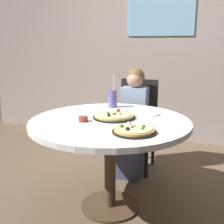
{
  "coord_description": "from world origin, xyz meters",
  "views": [
    {
      "loc": [
        0.69,
        -2.01,
        1.32
      ],
      "look_at": [
        0.0,
        0.05,
        0.8
      ],
      "focal_mm": 45.84,
      "sensor_mm": 36.0,
      "label": 1
    }
  ],
  "objects_px": {
    "dining_table": "(110,131)",
    "plate_small": "(149,114)",
    "pizza_cheese": "(114,116)",
    "diner_child": "(132,128)",
    "soda_cup": "(113,99)",
    "sauce_bowl": "(83,119)",
    "chair_wooden": "(137,119)",
    "pizza_veggie": "(134,130)"
  },
  "relations": [
    {
      "from": "dining_table",
      "to": "plate_small",
      "type": "height_order",
      "value": "plate_small"
    },
    {
      "from": "dining_table",
      "to": "sauce_bowl",
      "type": "height_order",
      "value": "sauce_bowl"
    },
    {
      "from": "pizza_cheese",
      "to": "plate_small",
      "type": "bearing_deg",
      "value": 41.43
    },
    {
      "from": "sauce_bowl",
      "to": "pizza_veggie",
      "type": "bearing_deg",
      "value": -18.32
    },
    {
      "from": "chair_wooden",
      "to": "sauce_bowl",
      "type": "xyz_separation_m",
      "value": [
        -0.17,
        -1.01,
        0.24
      ]
    },
    {
      "from": "chair_wooden",
      "to": "plate_small",
      "type": "bearing_deg",
      "value": -68.23
    },
    {
      "from": "pizza_cheese",
      "to": "dining_table",
      "type": "bearing_deg",
      "value": -101.41
    },
    {
      "from": "pizza_veggie",
      "to": "sauce_bowl",
      "type": "xyz_separation_m",
      "value": [
        -0.43,
        0.14,
        0.0
      ]
    },
    {
      "from": "pizza_cheese",
      "to": "plate_small",
      "type": "relative_size",
      "value": 1.86
    },
    {
      "from": "soda_cup",
      "to": "chair_wooden",
      "type": "bearing_deg",
      "value": 75.24
    },
    {
      "from": "dining_table",
      "to": "plate_small",
      "type": "bearing_deg",
      "value": 47.6
    },
    {
      "from": "dining_table",
      "to": "pizza_cheese",
      "type": "relative_size",
      "value": 3.7
    },
    {
      "from": "soda_cup",
      "to": "sauce_bowl",
      "type": "distance_m",
      "value": 0.55
    },
    {
      "from": "soda_cup",
      "to": "sauce_bowl",
      "type": "relative_size",
      "value": 4.39
    },
    {
      "from": "dining_table",
      "to": "diner_child",
      "type": "relative_size",
      "value": 1.15
    },
    {
      "from": "pizza_cheese",
      "to": "soda_cup",
      "type": "xyz_separation_m",
      "value": [
        -0.13,
        0.36,
        0.06
      ]
    },
    {
      "from": "soda_cup",
      "to": "sauce_bowl",
      "type": "bearing_deg",
      "value": -95.52
    },
    {
      "from": "plate_small",
      "to": "sauce_bowl",
      "type": "bearing_deg",
      "value": -137.5
    },
    {
      "from": "diner_child",
      "to": "soda_cup",
      "type": "relative_size",
      "value": 3.52
    },
    {
      "from": "chair_wooden",
      "to": "pizza_cheese",
      "type": "height_order",
      "value": "chair_wooden"
    },
    {
      "from": "soda_cup",
      "to": "pizza_veggie",
      "type": "bearing_deg",
      "value": -61.12
    },
    {
      "from": "pizza_veggie",
      "to": "sauce_bowl",
      "type": "distance_m",
      "value": 0.45
    },
    {
      "from": "soda_cup",
      "to": "diner_child",
      "type": "bearing_deg",
      "value": 66.77
    },
    {
      "from": "dining_table",
      "to": "pizza_cheese",
      "type": "bearing_deg",
      "value": 78.59
    },
    {
      "from": "soda_cup",
      "to": "dining_table",
      "type": "bearing_deg",
      "value": -74.22
    },
    {
      "from": "diner_child",
      "to": "plate_small",
      "type": "relative_size",
      "value": 6.01
    },
    {
      "from": "diner_child",
      "to": "plate_small",
      "type": "xyz_separation_m",
      "value": [
        0.25,
        -0.44,
        0.27
      ]
    },
    {
      "from": "chair_wooden",
      "to": "soda_cup",
      "type": "relative_size",
      "value": 3.09
    },
    {
      "from": "chair_wooden",
      "to": "plate_small",
      "type": "height_order",
      "value": "chair_wooden"
    },
    {
      "from": "soda_cup",
      "to": "plate_small",
      "type": "distance_m",
      "value": 0.41
    },
    {
      "from": "chair_wooden",
      "to": "diner_child",
      "type": "relative_size",
      "value": 0.88
    },
    {
      "from": "chair_wooden",
      "to": "sauce_bowl",
      "type": "relative_size",
      "value": 13.57
    },
    {
      "from": "diner_child",
      "to": "pizza_cheese",
      "type": "distance_m",
      "value": 0.7
    },
    {
      "from": "pizza_cheese",
      "to": "plate_small",
      "type": "distance_m",
      "value": 0.31
    },
    {
      "from": "diner_child",
      "to": "pizza_cheese",
      "type": "relative_size",
      "value": 3.23
    },
    {
      "from": "chair_wooden",
      "to": "soda_cup",
      "type": "distance_m",
      "value": 0.57
    },
    {
      "from": "pizza_veggie",
      "to": "plate_small",
      "type": "relative_size",
      "value": 1.63
    },
    {
      "from": "plate_small",
      "to": "diner_child",
      "type": "bearing_deg",
      "value": 119.68
    },
    {
      "from": "pizza_veggie",
      "to": "soda_cup",
      "type": "height_order",
      "value": "soda_cup"
    },
    {
      "from": "chair_wooden",
      "to": "sauce_bowl",
      "type": "height_order",
      "value": "chair_wooden"
    },
    {
      "from": "pizza_cheese",
      "to": "chair_wooden",
      "type": "bearing_deg",
      "value": 90.84
    },
    {
      "from": "pizza_veggie",
      "to": "plate_small",
      "type": "xyz_separation_m",
      "value": [
        -0.01,
        0.53,
        -0.01
      ]
    }
  ]
}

